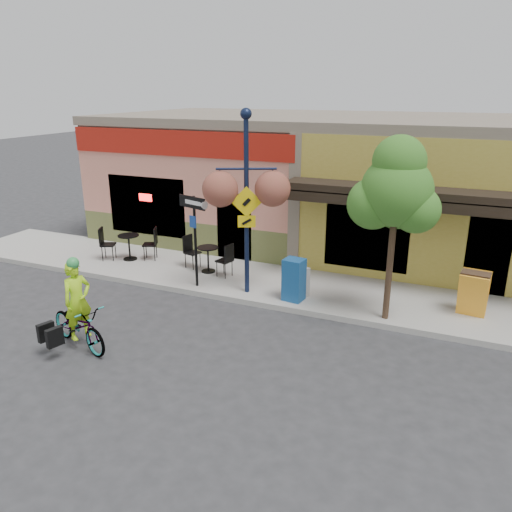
# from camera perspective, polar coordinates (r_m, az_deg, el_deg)

# --- Properties ---
(ground) EXTENTS (90.00, 90.00, 0.00)m
(ground) POSITION_cam_1_polar(r_m,az_deg,el_deg) (12.32, 3.42, -7.46)
(ground) COLOR #2D2D30
(ground) RESTS_ON ground
(sidewalk) EXTENTS (24.00, 3.00, 0.15)m
(sidewalk) POSITION_cam_1_polar(r_m,az_deg,el_deg) (14.02, 6.20, -3.84)
(sidewalk) COLOR #9E9B93
(sidewalk) RESTS_ON ground
(curb) EXTENTS (24.00, 0.12, 0.15)m
(curb) POSITION_cam_1_polar(r_m,az_deg,el_deg) (12.76, 4.27, -6.15)
(curb) COLOR #A8A59E
(curb) RESTS_ON ground
(building) EXTENTS (18.20, 8.20, 4.50)m
(building) POSITION_cam_1_polar(r_m,az_deg,el_deg) (18.58, 11.51, 8.47)
(building) COLOR tan
(building) RESTS_ON ground
(bicycle) EXTENTS (2.05, 1.23, 1.02)m
(bicycle) POSITION_cam_1_polar(r_m,az_deg,el_deg) (11.61, -19.59, -7.49)
(bicycle) COLOR maroon
(bicycle) RESTS_ON ground
(cyclist_rider) EXTENTS (0.59, 0.73, 1.73)m
(cyclist_rider) POSITION_cam_1_polar(r_m,az_deg,el_deg) (11.44, -19.59, -5.95)
(cyclist_rider) COLOR #ADEC18
(cyclist_rider) RESTS_ON ground
(lamp_post) EXTENTS (1.66, 1.21, 4.83)m
(lamp_post) POSITION_cam_1_polar(r_m,az_deg,el_deg) (12.90, -1.09, 5.87)
(lamp_post) COLOR #111B36
(lamp_post) RESTS_ON sidewalk
(one_way_sign) EXTENTS (1.00, 0.51, 2.55)m
(one_way_sign) POSITION_cam_1_polar(r_m,az_deg,el_deg) (13.70, -6.93, 1.59)
(one_way_sign) COLOR black
(one_way_sign) RESTS_ON sidewalk
(cafe_set_left) EXTENTS (1.99, 1.53, 1.07)m
(cafe_set_left) POSITION_cam_1_polar(r_m,az_deg,el_deg) (16.49, -14.32, 1.39)
(cafe_set_left) COLOR black
(cafe_set_left) RESTS_ON sidewalk
(cafe_set_right) EXTENTS (1.85, 1.22, 1.02)m
(cafe_set_right) POSITION_cam_1_polar(r_m,az_deg,el_deg) (14.97, -5.51, 0.04)
(cafe_set_right) COLOR black
(cafe_set_right) RESTS_ON sidewalk
(newspaper_box_blue) EXTENTS (0.56, 0.51, 1.12)m
(newspaper_box_blue) POSITION_cam_1_polar(r_m,az_deg,el_deg) (12.95, 4.35, -2.72)
(newspaper_box_blue) COLOR #174C8A
(newspaper_box_blue) RESTS_ON sidewalk
(newspaper_box_grey) EXTENTS (0.46, 0.44, 0.80)m
(newspaper_box_grey) POSITION_cam_1_polar(r_m,az_deg,el_deg) (13.23, 5.10, -3.00)
(newspaper_box_grey) COLOR #A9A9A9
(newspaper_box_grey) RESTS_ON sidewalk
(street_tree) EXTENTS (2.16, 2.16, 4.38)m
(street_tree) POSITION_cam_1_polar(r_m,az_deg,el_deg) (11.78, 15.38, 2.84)
(street_tree) COLOR #3D7A26
(street_tree) RESTS_ON sidewalk
(sandwich_board) EXTENTS (0.71, 0.56, 1.09)m
(sandwich_board) POSITION_cam_1_polar(r_m,az_deg,el_deg) (13.00, 23.46, -4.26)
(sandwich_board) COLOR #FDA627
(sandwich_board) RESTS_ON sidewalk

